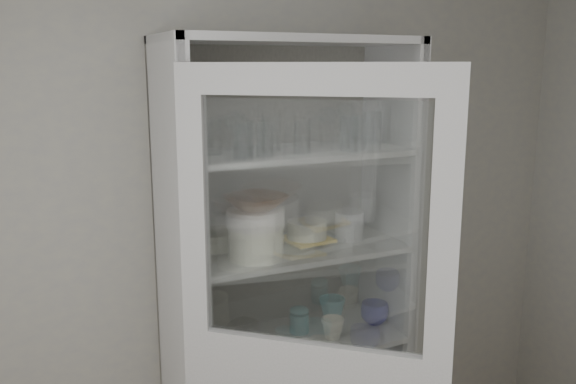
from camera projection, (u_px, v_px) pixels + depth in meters
name	position (u px, v px, depth m)	size (l,w,h in m)	color
wall_back	(223.00, 230.00, 2.60)	(3.60, 0.02, 2.60)	#9A9998
pantry_cabinet	(282.00, 314.00, 2.62)	(1.00, 0.45, 2.10)	silver
tumbler_0	(242.00, 140.00, 2.19)	(0.07, 0.07, 0.13)	silver
tumbler_1	(265.00, 140.00, 2.20)	(0.06, 0.06, 0.13)	silver
tumbler_2	(244.00, 141.00, 2.16)	(0.07, 0.07, 0.13)	silver
tumbler_3	(302.00, 137.00, 2.29)	(0.06, 0.06, 0.13)	silver
tumbler_4	(355.00, 134.00, 2.37)	(0.07, 0.07, 0.14)	silver
tumbler_5	(349.00, 134.00, 2.34)	(0.07, 0.07, 0.14)	silver
tumbler_6	(372.00, 131.00, 2.40)	(0.08, 0.08, 0.15)	silver
tumbler_7	(186.00, 138.00, 2.24)	(0.07, 0.07, 0.14)	silver
tumbler_8	(213.00, 137.00, 2.27)	(0.07, 0.07, 0.13)	silver
tumbler_9	(271.00, 134.00, 2.34)	(0.07, 0.07, 0.14)	silver
goblet_0	(235.00, 129.00, 2.38)	(0.08, 0.08, 0.17)	silver
goblet_1	(241.00, 130.00, 2.43)	(0.07, 0.07, 0.15)	silver
goblet_2	(327.00, 124.00, 2.60)	(0.08, 0.08, 0.17)	silver
goblet_3	(346.00, 121.00, 2.64)	(0.08, 0.08, 0.19)	silver
plate_stack_front	(256.00, 242.00, 2.34)	(0.21, 0.21, 0.13)	white
plate_stack_back	(213.00, 238.00, 2.49)	(0.23, 0.23, 0.07)	white
cream_bowl	(256.00, 218.00, 2.32)	(0.22, 0.22, 0.07)	white
terracotta_bowl	(256.00, 202.00, 2.31)	(0.22, 0.22, 0.05)	brown
glass_platter	(307.00, 243.00, 2.52)	(0.33, 0.33, 0.02)	silver
yellow_trivet	(307.00, 239.00, 2.52)	(0.18, 0.18, 0.01)	yellow
white_ramekin	(307.00, 229.00, 2.51)	(0.17, 0.17, 0.07)	white
grey_bowl_stack	(349.00, 225.00, 2.59)	(0.12, 0.12, 0.12)	silver
mug_blue	(375.00, 313.00, 2.71)	(0.12, 0.12, 0.10)	navy
mug_teal	(332.00, 309.00, 2.73)	(0.12, 0.12, 0.11)	teal
mug_white	(333.00, 328.00, 2.56)	(0.10, 0.10, 0.09)	white
teal_jar	(299.00, 321.00, 2.62)	(0.08, 0.08, 0.10)	teal
measuring_cups	(220.00, 352.00, 2.40)	(0.11, 0.11, 0.04)	#B8B8B8
white_canister	(191.00, 336.00, 2.43)	(0.12, 0.12, 0.14)	white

